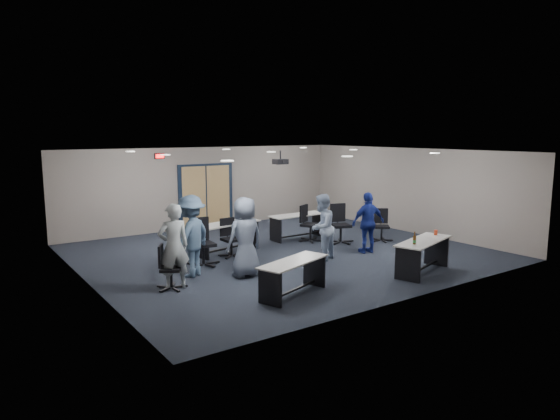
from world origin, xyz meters
TOP-DOWN VIEW (x-y plane):
  - floor at (0.00, 0.00)m, footprint 10.00×10.00m
  - back_wall at (0.00, 4.50)m, footprint 10.00×0.04m
  - front_wall at (0.00, -4.50)m, footprint 10.00×0.04m
  - left_wall at (-5.00, 0.00)m, footprint 0.04×9.00m
  - right_wall at (5.00, 0.00)m, footprint 0.04×9.00m
  - ceiling at (0.00, 0.00)m, footprint 10.00×9.00m
  - double_door at (0.00, 4.46)m, footprint 2.00×0.07m
  - exit_sign at (-1.60, 4.44)m, footprint 0.32×0.07m
  - ceiling_projector at (0.30, 0.50)m, footprint 0.35×0.32m
  - ceiling_can_lights at (0.00, 0.25)m, footprint 6.24×5.74m
  - table_front_left at (-1.84, -3.02)m, footprint 1.80×1.09m
  - table_front_right at (1.53, -3.44)m, footprint 1.98×1.15m
  - table_back_left at (-1.21, 0.86)m, footprint 2.07×1.07m
  - table_back_right at (1.41, 1.18)m, footprint 1.83×0.61m
  - chair_back_a at (-2.33, -0.02)m, footprint 0.79×0.79m
  - chair_back_b at (-1.34, 0.36)m, footprint 0.63×0.63m
  - chair_back_c at (1.48, 0.64)m, footprint 0.90×0.90m
  - chair_back_d at (2.06, -0.04)m, footprint 0.90×0.90m
  - chair_loose_left at (-3.68, -1.29)m, footprint 0.81×0.81m
  - chair_loose_right at (3.22, -0.54)m, footprint 0.85×0.85m
  - person_gray at (-3.61, -1.29)m, footprint 0.69×0.49m
  - person_plaid at (-1.95, -1.36)m, footprint 0.91×0.62m
  - person_lightblue at (0.35, -1.23)m, footprint 1.01×0.92m
  - person_navy at (1.88, -1.32)m, footprint 1.02×0.59m
  - person_back at (-2.93, -0.66)m, footprint 1.36×1.19m

SIDE VIEW (x-z plane):
  - floor at x=0.00m, z-range 0.00..0.00m
  - chair_loose_left at x=-3.68m, z-range 0.00..0.93m
  - table_front_left at x=-1.84m, z-range 0.13..0.82m
  - chair_loose_right at x=3.22m, z-range 0.00..0.96m
  - chair_back_b at x=-1.34m, z-range 0.00..1.00m
  - table_back_right at x=1.41m, z-range 0.14..0.88m
  - table_front_right at x=1.53m, z-range 0.01..1.05m
  - chair_back_c at x=1.48m, z-range 0.00..1.08m
  - table_back_left at x=-1.21m, z-range 0.15..0.95m
  - chair_back_d at x=2.06m, z-range 0.00..1.13m
  - chair_back_a at x=-2.33m, z-range 0.00..1.15m
  - person_navy at x=1.88m, z-range 0.00..1.63m
  - person_lightblue at x=0.35m, z-range 0.00..1.68m
  - person_gray at x=-3.61m, z-range 0.00..1.78m
  - person_plaid at x=-1.95m, z-range 0.00..1.79m
  - person_back at x=-2.93m, z-range 0.00..1.83m
  - double_door at x=0.00m, z-range -0.05..2.15m
  - back_wall at x=0.00m, z-range 0.00..2.70m
  - front_wall at x=0.00m, z-range 0.00..2.70m
  - left_wall at x=-5.00m, z-range 0.00..2.70m
  - right_wall at x=5.00m, z-range 0.00..2.70m
  - ceiling_projector at x=0.30m, z-range 2.22..2.59m
  - exit_sign at x=-1.60m, z-range 2.36..2.54m
  - ceiling_can_lights at x=0.00m, z-range 2.66..2.68m
  - ceiling at x=0.00m, z-range 2.68..2.72m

